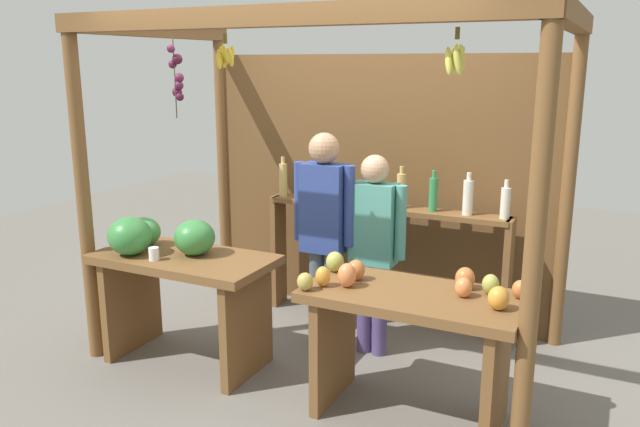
{
  "coord_description": "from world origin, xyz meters",
  "views": [
    {
      "loc": [
        1.89,
        -4.02,
        2.12
      ],
      "look_at": [
        0.0,
        -0.17,
        1.09
      ],
      "focal_mm": 35.54,
      "sensor_mm": 36.0,
      "label": 1
    }
  ],
  "objects": [
    {
      "name": "bottle_shelf_unit",
      "position": [
        0.18,
        0.64,
        0.82
      ],
      "size": [
        2.03,
        0.22,
        1.35
      ],
      "color": "brown",
      "rests_on": "ground"
    },
    {
      "name": "fruit_counter_left",
      "position": [
        -0.91,
        -0.65,
        0.7
      ],
      "size": [
        1.28,
        0.64,
        1.08
      ],
      "color": "brown",
      "rests_on": "ground"
    },
    {
      "name": "market_stall",
      "position": [
        -0.0,
        0.41,
        1.4
      ],
      "size": [
        3.16,
        1.82,
        2.43
      ],
      "color": "brown",
      "rests_on": "ground"
    },
    {
      "name": "fruit_counter_right",
      "position": [
        0.83,
        -0.64,
        0.61
      ],
      "size": [
        1.29,
        0.64,
        0.95
      ],
      "color": "brown",
      "rests_on": "ground"
    },
    {
      "name": "vendor_man",
      "position": [
        -0.05,
        0.0,
        0.99
      ],
      "size": [
        0.48,
        0.22,
        1.64
      ],
      "rotation": [
        0.0,
        0.0,
        0.11
      ],
      "color": "#4E5C69",
      "rests_on": "ground"
    },
    {
      "name": "ground_plane",
      "position": [
        0.0,
        0.0,
        0.0
      ],
      "size": [
        12.0,
        12.0,
        0.0
      ],
      "primitive_type": "plane",
      "color": "slate",
      "rests_on": "ground"
    },
    {
      "name": "vendor_woman",
      "position": [
        0.3,
        0.09,
        0.89
      ],
      "size": [
        0.48,
        0.2,
        1.49
      ],
      "rotation": [
        0.0,
        0.0,
        -0.17
      ],
      "color": "#52437A",
      "rests_on": "ground"
    }
  ]
}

